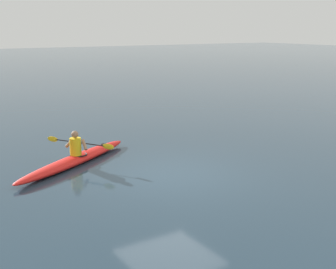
{
  "coord_description": "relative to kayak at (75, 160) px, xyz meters",
  "views": [
    {
      "loc": [
        6.36,
        10.1,
        3.99
      ],
      "look_at": [
        0.98,
        1.51,
        1.58
      ],
      "focal_mm": 48.42,
      "sensor_mm": 36.0,
      "label": 1
    }
  ],
  "objects": [
    {
      "name": "kayaker",
      "position": [
        -0.05,
        -0.03,
        0.45
      ],
      "size": [
        1.32,
        2.11,
        0.74
      ],
      "color": "yellow",
      "rests_on": "kayak"
    },
    {
      "name": "kayak",
      "position": [
        0.0,
        0.0,
        0.0
      ],
      "size": [
        4.58,
        3.12,
        0.28
      ],
      "color": "red",
      "rests_on": "ground"
    },
    {
      "name": "ground_plane",
      "position": [
        -1.84,
        2.34,
        -0.14
      ],
      "size": [
        160.0,
        160.0,
        0.0
      ],
      "primitive_type": "plane",
      "color": "#233847"
    }
  ]
}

